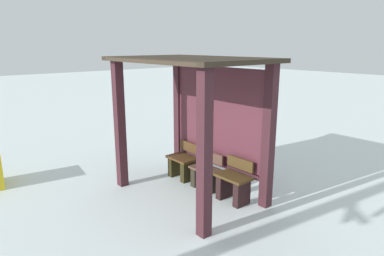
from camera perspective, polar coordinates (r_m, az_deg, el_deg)
ground_plane at (r=6.40m, az=-0.52°, el=-11.19°), size 60.00×60.00×0.00m
bus_shelter at (r=6.04m, az=1.25°, el=4.76°), size 2.78×1.83×2.51m
bench_left_inside at (r=7.06m, az=-1.54°, el=-6.14°), size 0.62×0.42×0.74m
bench_center_inside at (r=6.56m, az=2.44°, el=-7.91°), size 0.62×0.37×0.70m
bench_right_inside at (r=6.08m, az=7.08°, el=-9.47°), size 0.62×0.39×0.77m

